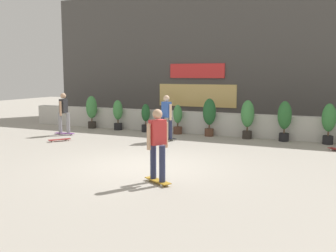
{
  "coord_description": "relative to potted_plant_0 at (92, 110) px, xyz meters",
  "views": [
    {
      "loc": [
        4.91,
        -9.29,
        2.48
      ],
      "look_at": [
        0.0,
        1.5,
        0.9
      ],
      "focal_mm": 42.32,
      "sensor_mm": 36.0,
      "label": 1
    }
  ],
  "objects": [
    {
      "name": "potted_plant_1",
      "position": [
        1.39,
        0.0,
        -0.11
      ],
      "size": [
        0.42,
        0.42,
        1.32
      ],
      "color": "black",
      "rests_on": "ground"
    },
    {
      "name": "building_backdrop",
      "position": [
        5.65,
        4.45,
        2.4
      ],
      "size": [
        20.0,
        2.08,
        6.5
      ],
      "color": "#4C4947",
      "rests_on": "ground"
    },
    {
      "name": "ground_plane",
      "position": [
        5.66,
        -5.55,
        -0.85
      ],
      "size": [
        48.0,
        48.0,
        0.0
      ],
      "primitive_type": "plane",
      "color": "#A8A093"
    },
    {
      "name": "potted_plant_4",
      "position": [
        5.61,
        0.0,
        0.02
      ],
      "size": [
        0.51,
        0.51,
        1.5
      ],
      "color": "brown",
      "rests_on": "ground"
    },
    {
      "name": "potted_plant_7",
      "position": [
        10.0,
        0.0,
        -0.02
      ],
      "size": [
        0.49,
        0.49,
        1.44
      ],
      "color": "black",
      "rests_on": "ground"
    },
    {
      "name": "skater_by_wall_right",
      "position": [
        4.59,
        -1.83,
        0.09
      ],
      "size": [
        0.54,
        0.8,
        1.7
      ],
      "color": "black",
      "rests_on": "ground"
    },
    {
      "name": "potted_plant_6",
      "position": [
        8.5,
        0.0,
        0.01
      ],
      "size": [
        0.5,
        0.5,
        1.48
      ],
      "color": "black",
      "rests_on": "ground"
    },
    {
      "name": "potted_plant_3",
      "position": [
        4.25,
        0.0,
        -0.21
      ],
      "size": [
        0.37,
        0.37,
        1.21
      ],
      "color": "brown",
      "rests_on": "ground"
    },
    {
      "name": "potted_plant_2",
      "position": [
        2.77,
        0.0,
        -0.22
      ],
      "size": [
        0.36,
        0.36,
        1.19
      ],
      "color": "black",
      "rests_on": "ground"
    },
    {
      "name": "potted_plant_5",
      "position": [
        7.13,
        0.0,
        0.0
      ],
      "size": [
        0.5,
        0.5,
        1.47
      ],
      "color": "#2D2823",
      "rests_on": "ground"
    },
    {
      "name": "potted_plant_0",
      "position": [
        0.0,
        0.0,
        0.0
      ],
      "size": [
        0.5,
        0.5,
        1.47
      ],
      "color": "#2D2823",
      "rests_on": "ground"
    },
    {
      "name": "skater_far_right",
      "position": [
        6.74,
        -6.98,
        0.09
      ],
      "size": [
        0.79,
        0.57,
        1.7
      ],
      "color": "#BF8C26",
      "rests_on": "ground"
    },
    {
      "name": "skateboard_near_camera",
      "position": [
        0.99,
        -3.43,
        -0.79
      ],
      "size": [
        0.63,
        0.77,
        0.08
      ],
      "color": "maroon",
      "rests_on": "ground"
    },
    {
      "name": "planter_wall",
      "position": [
        5.66,
        0.45,
        -0.4
      ],
      "size": [
        18.0,
        0.4,
        0.9
      ],
      "primitive_type": "cube",
      "color": "beige",
      "rests_on": "ground"
    },
    {
      "name": "skater_far_left",
      "position": [
        0.16,
        -2.13,
        0.09
      ],
      "size": [
        0.82,
        0.55,
        1.7
      ],
      "color": "#72338C",
      "rests_on": "ground"
    }
  ]
}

